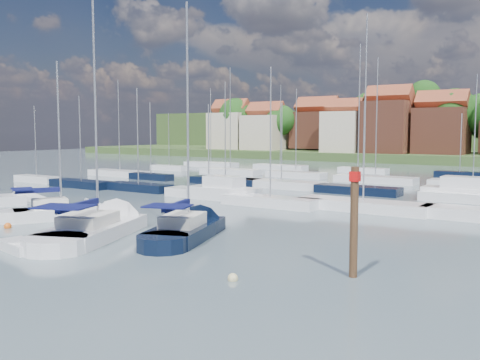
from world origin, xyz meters
The scene contains 11 objects.
ground centered at (0.00, 40.00, 0.00)m, with size 260.00×260.00×0.00m, color #3F4E56.
sailboat_left centered at (-8.60, 4.67, 0.37)m, with size 6.45×9.14×12.49m.
sailboat_centre centered at (-2.05, 2.69, 0.35)m, with size 8.13×13.63×17.94m.
sailboat_navy centered at (3.06, 5.15, 0.36)m, with size 6.36×11.41×15.35m.
tender centered at (-1.74, -3.78, 0.26)m, with size 3.32×1.98×0.67m.
timber_piling centered at (15.26, 1.48, 1.57)m, with size 0.40×0.40×7.20m.
buoy_c centered at (-8.62, -0.18, 0.00)m, with size 0.51×0.51×0.51m, color #D85914.
buoy_d centered at (1.09, -1.44, 0.00)m, with size 0.43×0.43×0.43m, color beige.
buoy_e centered at (0.59, 6.21, 0.00)m, with size 0.52×0.52×0.52m, color #D85914.
buoy_f centered at (11.14, -2.00, 0.00)m, with size 0.46×0.46×0.46m, color beige.
marina_field centered at (1.91, 35.15, 0.43)m, with size 79.62×41.41×15.93m.
Camera 1 is at (24.23, -20.66, 6.53)m, focal length 40.00 mm.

